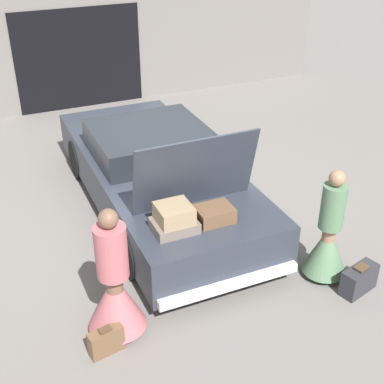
{
  "coord_description": "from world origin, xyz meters",
  "views": [
    {
      "loc": [
        -2.43,
        -6.86,
        4.45
      ],
      "look_at": [
        0.0,
        -1.34,
        0.97
      ],
      "focal_mm": 50.0,
      "sensor_mm": 36.0,
      "label": 1
    }
  ],
  "objects_px": {
    "suitcase_beside_left_person": "(106,341)",
    "suitcase_beside_right_person": "(359,280)",
    "car": "(157,174)",
    "person_left": "(115,291)",
    "person_right": "(328,240)"
  },
  "relations": [
    {
      "from": "car",
      "to": "suitcase_beside_left_person",
      "type": "distance_m",
      "value": 3.11
    },
    {
      "from": "suitcase_beside_left_person",
      "to": "person_right",
      "type": "bearing_deg",
      "value": 3.13
    },
    {
      "from": "car",
      "to": "suitcase_beside_right_person",
      "type": "distance_m",
      "value": 3.35
    },
    {
      "from": "car",
      "to": "person_left",
      "type": "height_order",
      "value": "car"
    },
    {
      "from": "suitcase_beside_left_person",
      "to": "car",
      "type": "bearing_deg",
      "value": 59.02
    },
    {
      "from": "person_right",
      "to": "suitcase_beside_right_person",
      "type": "bearing_deg",
      "value": -158.11
    },
    {
      "from": "person_left",
      "to": "person_right",
      "type": "xyz_separation_m",
      "value": [
        2.75,
        -0.12,
        -0.02
      ]
    },
    {
      "from": "person_left",
      "to": "suitcase_beside_left_person",
      "type": "height_order",
      "value": "person_left"
    },
    {
      "from": "suitcase_beside_left_person",
      "to": "suitcase_beside_right_person",
      "type": "distance_m",
      "value": 3.18
    },
    {
      "from": "person_left",
      "to": "person_right",
      "type": "relative_size",
      "value": 1.05
    },
    {
      "from": "person_left",
      "to": "suitcase_beside_right_person",
      "type": "xyz_separation_m",
      "value": [
        2.95,
        -0.57,
        -0.39
      ]
    },
    {
      "from": "car",
      "to": "suitcase_beside_left_person",
      "type": "xyz_separation_m",
      "value": [
        -1.59,
        -2.64,
        -0.42
      ]
    },
    {
      "from": "car",
      "to": "person_left",
      "type": "relative_size",
      "value": 3.06
    },
    {
      "from": "car",
      "to": "person_left",
      "type": "xyz_separation_m",
      "value": [
        -1.37,
        -2.36,
        -0.01
      ]
    },
    {
      "from": "person_left",
      "to": "suitcase_beside_left_person",
      "type": "relative_size",
      "value": 4.0
    }
  ]
}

